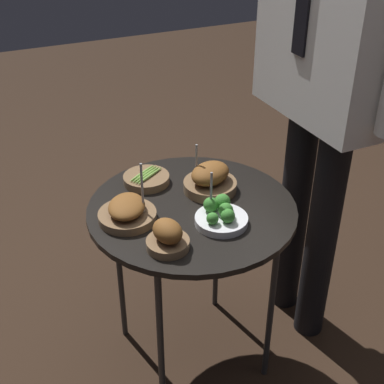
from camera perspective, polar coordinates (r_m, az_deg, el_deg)
The scene contains 8 objects.
ground_plane at distance 2.02m, azimuth 0.00°, elevation -16.70°, with size 8.00×8.00×0.00m, color black.
serving_cart at distance 1.63m, azimuth 0.00°, elevation -2.91°, with size 0.63×0.63×0.63m.
bowl_roast_back_right at distance 1.66m, azimuth 1.94°, elevation 1.33°, with size 0.17×0.17×0.15m.
bowl_broccoli_back_left at distance 1.52m, azimuth 3.09°, elevation -2.49°, with size 0.15×0.15×0.15m.
bowl_roast_mid_right at distance 1.54m, azimuth -6.93°, elevation -2.09°, with size 0.17×0.17×0.18m.
bowl_asparagus_front_right at distance 1.72m, azimuth -4.89°, elevation 1.41°, with size 0.15×0.15×0.04m.
bowl_roast_mid_left at distance 1.42m, azimuth -2.61°, elevation -4.80°, with size 0.12×0.12×0.08m.
waiter_figure at distance 1.65m, azimuth 14.82°, elevation 15.60°, with size 0.63×0.24×1.71m.
Camera 1 is at (1.21, -0.57, 1.51)m, focal length 50.00 mm.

